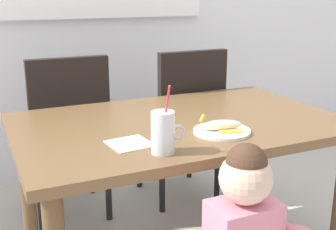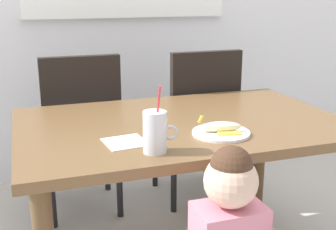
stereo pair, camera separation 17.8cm
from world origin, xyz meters
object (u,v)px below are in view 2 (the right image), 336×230
at_px(snack_plate, 221,133).
at_px(peeled_banana, 221,127).
at_px(paper_napkin, 125,142).
at_px(milk_cup, 155,134).
at_px(dining_chair_right, 198,118).
at_px(dining_table, 182,142).
at_px(dining_chair_left, 81,127).

distance_m(snack_plate, peeled_banana, 0.03).
xyz_separation_m(snack_plate, paper_napkin, (-0.38, 0.03, -0.00)).
bearing_deg(milk_cup, peeled_banana, 18.86).
distance_m(peeled_banana, paper_napkin, 0.38).
relative_size(snack_plate, paper_napkin, 1.53).
bearing_deg(dining_chair_right, paper_napkin, 52.28).
bearing_deg(paper_napkin, dining_table, 33.32).
bearing_deg(snack_plate, peeled_banana, -138.00).
distance_m(dining_table, paper_napkin, 0.37).
xyz_separation_m(milk_cup, snack_plate, (0.31, 0.11, -0.06)).
bearing_deg(dining_table, dining_chair_right, 61.70).
relative_size(milk_cup, paper_napkin, 1.66).
bearing_deg(milk_cup, snack_plate, 19.22).
height_order(snack_plate, paper_napkin, snack_plate).
bearing_deg(dining_chair_right, peeled_banana, 73.06).
xyz_separation_m(dining_table, dining_chair_left, (-0.36, 0.68, -0.10)).
xyz_separation_m(dining_chair_right, milk_cup, (-0.56, -0.96, 0.26)).
bearing_deg(milk_cup, dining_chair_right, 59.62).
height_order(dining_table, dining_chair_right, dining_chair_right).
relative_size(dining_table, paper_napkin, 9.41).
xyz_separation_m(dining_chair_left, dining_chair_right, (0.70, -0.05, 0.00)).
relative_size(dining_chair_right, peeled_banana, 5.47).
relative_size(dining_chair_left, paper_napkin, 6.40).
xyz_separation_m(dining_table, dining_chair_right, (0.34, 0.63, -0.10)).
relative_size(dining_chair_left, peeled_banana, 5.47).
height_order(dining_chair_right, snack_plate, dining_chair_right).
height_order(dining_chair_left, paper_napkin, dining_chair_left).
height_order(dining_chair_right, milk_cup, milk_cup).
distance_m(dining_chair_right, peeled_banana, 0.92).
bearing_deg(peeled_banana, dining_chair_right, 73.06).
height_order(dining_chair_right, peeled_banana, dining_chair_right).
bearing_deg(peeled_banana, paper_napkin, 175.68).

